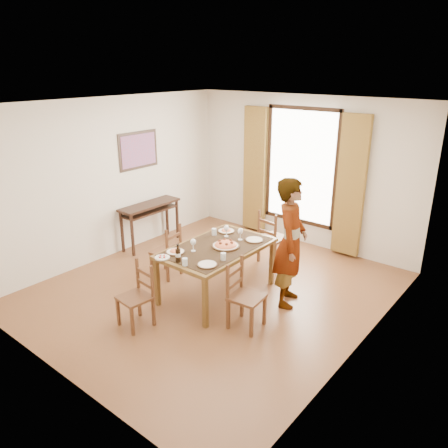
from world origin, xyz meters
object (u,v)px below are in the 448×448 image
Objects in this scene: man at (291,243)px; pasta_platter at (226,243)px; console_table at (150,210)px; dining_table at (217,251)px.

man is 0.91m from pasta_platter.
dining_table is at bearing -17.08° from console_table.
pasta_platter is at bearing -14.74° from console_table.
console_table is 0.73× the size of dining_table.
dining_table is 4.12× the size of pasta_platter.
console_table is at bearing 64.11° from man.
console_table is 2.25m from dining_table.
man is at bearing 25.34° from pasta_platter.
pasta_platter is at bearing 33.57° from dining_table.
pasta_platter reaches higher than dining_table.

